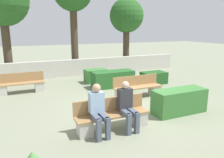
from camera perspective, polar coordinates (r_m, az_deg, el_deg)
The scene contains 13 objects.
ground_plane at distance 7.90m, azimuth 4.00°, elevation -6.87°, with size 60.00×60.00×0.00m, color gray.
perimeter_wall at distance 12.90m, azimuth -7.92°, elevation 3.10°, with size 12.66×0.30×0.95m.
bench_front at distance 6.02m, azimuth 0.15°, elevation -10.01°, with size 2.07×0.48×0.85m.
bench_left_side at distance 8.75m, azimuth 6.76°, elevation -2.65°, with size 2.00×0.48×0.85m.
bench_right_side at distance 10.04m, azimuth -22.66°, elevation -1.55°, with size 1.92×0.49×0.85m.
person_seated_man at distance 5.90m, azimuth 3.93°, elevation -6.45°, with size 0.38×0.64×1.32m.
person_seated_woman at distance 5.58m, azimuth -3.64°, elevation -7.47°, with size 0.38×0.64×1.34m.
hedge_block_near_right at distance 11.06m, azimuth 10.83°, elevation 0.32°, with size 1.19×0.77×0.58m.
hedge_block_mid_left at distance 7.43m, azimuth 17.16°, elevation -5.56°, with size 1.79×0.67×0.78m.
hedge_block_mid_right at distance 10.24m, azimuth 0.25°, elevation 0.01°, with size 1.97×0.74×0.75m.
hedge_block_far_left at distance 11.12m, azimuth -4.25°, elevation 0.84°, with size 1.10×0.67×0.67m.
tree_leftmost at distance 12.94m, azimuth -26.81°, elevation 17.72°, with size 2.67×2.67×5.44m.
tree_center_right at distance 14.76m, azimuth 3.82°, elevation 15.86°, with size 2.20×2.20×4.60m.
Camera 1 is at (-3.53, -6.53, 2.70)m, focal length 35.00 mm.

